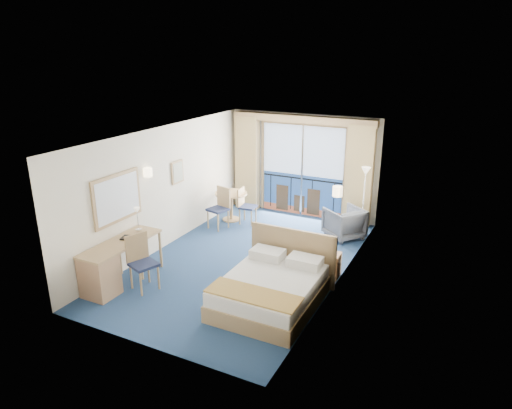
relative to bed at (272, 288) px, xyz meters
name	(u,v)px	position (x,y,z in m)	size (l,w,h in m)	color
floor	(246,261)	(-1.20, 1.31, -0.30)	(6.50, 6.50, 0.00)	navy
room_walls	(245,180)	(-1.20, 1.31, 1.48)	(4.04, 6.54, 2.72)	beige
balcony_door	(302,173)	(-1.21, 4.52, 0.84)	(2.36, 0.03, 2.52)	navy
curtain_left	(247,163)	(-2.75, 4.38, 0.97)	(0.65, 0.22, 2.55)	tan
curtain_right	(359,177)	(0.35, 4.38, 0.97)	(0.65, 0.22, 2.55)	tan
pelmet	(302,119)	(-1.20, 4.41, 2.28)	(3.80, 0.25, 0.18)	tan
mirror	(117,198)	(-3.17, -0.19, 1.25)	(0.05, 1.25, 0.95)	tan
wall_print	(177,172)	(-3.17, 1.76, 1.30)	(0.04, 0.42, 0.52)	tan
sconce_left	(148,172)	(-3.14, 0.71, 1.55)	(0.18, 0.18, 0.18)	beige
sconce_right	(338,191)	(0.74, 1.16, 1.55)	(0.18, 0.18, 0.18)	beige
bed	(272,288)	(0.00, 0.00, 0.00)	(1.70, 2.03, 1.07)	tan
nightstand	(330,265)	(0.59, 1.44, -0.06)	(0.37, 0.36, 0.49)	#A87D59
phone	(330,251)	(0.57, 1.43, 0.23)	(0.20, 0.15, 0.09)	silver
armchair	(344,223)	(0.29, 3.48, 0.07)	(0.78, 0.80, 0.73)	#41464F
floor_lamp	(365,184)	(0.62, 3.85, 0.96)	(0.23, 0.23, 1.67)	silver
desk	(105,270)	(-2.89, -0.98, 0.15)	(0.60, 1.74, 0.81)	tan
desk_chair	(141,259)	(-2.41, -0.54, 0.29)	(0.59, 0.58, 1.04)	#1E2647
folder	(129,238)	(-2.86, -0.30, 0.53)	(0.30, 0.22, 0.03)	black
desk_lamp	(137,214)	(-2.96, 0.07, 0.87)	(0.13, 0.13, 0.47)	silver
round_table	(231,199)	(-2.67, 3.30, 0.26)	(0.83, 0.83, 0.74)	tan
table_chair_a	(245,204)	(-2.25, 3.28, 0.22)	(0.44, 0.43, 0.92)	#1E2647
table_chair_b	(220,205)	(-2.66, 2.74, 0.28)	(0.54, 0.55, 1.03)	#1E2647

